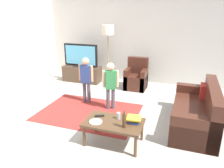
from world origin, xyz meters
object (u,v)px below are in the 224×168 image
coffee_table (114,124)px  tv_remote (100,116)px  child_near_tv (86,76)px  plate (96,122)px  tv_stand (82,74)px  book_stack (134,119)px  floor_lamp (108,33)px  child_center (111,82)px  bottle (124,120)px  soda_can (119,116)px  armchair (136,78)px  tv (81,56)px  couch (198,113)px

coffee_table → tv_remote: 0.32m
tv_remote → child_near_tv: bearing=100.2°
coffee_table → plate: plate is taller
tv_stand → plate: tv_stand is taller
tv_stand → child_near_tv: 1.73m
plate → book_stack: bearing=19.9°
book_stack → child_near_tv: bearing=138.2°
floor_lamp → child_center: floor_lamp is taller
child_near_tv → tv_remote: (0.91, -1.37, -0.25)m
floor_lamp → bottle: size_ratio=6.03×
tv_stand → plate: size_ratio=5.45×
book_stack → bottle: size_ratio=0.98×
book_stack → tv_remote: (-0.62, 0.00, -0.04)m
child_near_tv → soda_can: child_near_tv is taller
tv_stand → child_near_tv: (0.85, -1.44, 0.44)m
armchair → soda_can: size_ratio=7.50×
child_near_tv → bottle: 2.14m
floor_lamp → coffee_table: 3.49m
child_center → bottle: 1.60m
floor_lamp → child_near_tv: floor_lamp is taller
armchair → floor_lamp: floor_lamp is taller
soda_can → tv: bearing=127.3°
tv_stand → tv: tv is taller
armchair → book_stack: (0.59, -2.77, 0.17)m
soda_can → plate: 0.41m
book_stack → tv: bearing=130.5°
couch → tv: bearing=152.4°
plate → tv_remote: bearing=95.3°
soda_can → floor_lamp: bearing=113.4°
couch → plate: bearing=-144.5°
armchair → child_center: size_ratio=0.81×
tv_remote → child_center: bearing=76.7°
bottle → plate: bottle is taller
child_near_tv → plate: size_ratio=5.17×
child_near_tv → coffee_table: (1.21, -1.47, -0.31)m
tv_stand → book_stack: bearing=-49.7°
tv_stand → bottle: size_ratio=4.06×
bottle → tv_remote: (-0.52, 0.22, -0.11)m
book_stack → plate: (-0.60, -0.22, -0.04)m
floor_lamp → couch: bearing=-37.1°
tv_stand → bottle: bearing=-53.0°
child_near_tv → coffee_table: child_near_tv is taller
couch → soda_can: bearing=-144.6°
tv_stand → coffee_table: (2.06, -2.90, 0.13)m
couch → tv_remote: 1.96m
book_stack → plate: book_stack is taller
armchair → plate: armchair is taller
bottle → tv_remote: bearing=157.1°
tv → child_near_tv: (0.85, -1.42, -0.16)m
child_near_tv → bottle: size_ratio=3.86×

